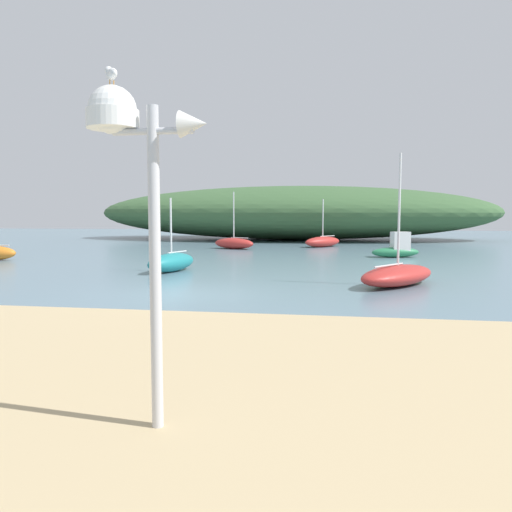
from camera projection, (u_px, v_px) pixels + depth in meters
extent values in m
plane|color=slate|center=(184.00, 294.00, 14.89)|extent=(120.00, 120.00, 0.00)
cube|color=tan|center=(16.00, 377.00, 7.00)|extent=(44.00, 9.00, 0.20)
ellipsoid|color=#3D6038|center=(293.00, 213.00, 46.57)|extent=(37.66, 14.36, 5.03)
cylinder|color=silver|center=(155.00, 270.00, 5.02)|extent=(0.12, 0.12, 3.31)
cylinder|color=silver|center=(153.00, 131.00, 4.90)|extent=(0.84, 0.07, 0.07)
cylinder|color=white|center=(113.00, 119.00, 4.95)|extent=(0.53, 0.53, 0.19)
sphere|color=white|center=(112.00, 110.00, 4.95)|extent=(0.49, 0.49, 0.49)
cone|color=silver|center=(194.00, 124.00, 4.83)|extent=(0.27, 0.27, 0.27)
cylinder|color=orange|center=(110.00, 82.00, 4.91)|extent=(0.01, 0.01, 0.05)
cylinder|color=orange|center=(114.00, 83.00, 4.93)|extent=(0.01, 0.01, 0.05)
ellipsoid|color=white|center=(112.00, 74.00, 4.92)|extent=(0.21, 0.22, 0.11)
ellipsoid|color=#9EA0A8|center=(112.00, 72.00, 4.91)|extent=(0.19, 0.20, 0.04)
sphere|color=white|center=(109.00, 70.00, 4.98)|extent=(0.08, 0.08, 0.08)
cone|color=gold|center=(107.00, 72.00, 5.03)|extent=(0.05, 0.05, 0.02)
ellipsoid|color=#B72D28|center=(398.00, 275.00, 16.58)|extent=(3.47, 4.00, 0.69)
cylinder|color=silver|center=(399.00, 213.00, 16.40)|extent=(0.08, 0.08, 3.95)
cylinder|color=silver|center=(389.00, 265.00, 16.14)|extent=(1.09, 1.45, 0.06)
ellipsoid|color=teal|center=(171.00, 262.00, 20.58)|extent=(1.81, 3.16, 0.78)
cylinder|color=silver|center=(171.00, 229.00, 20.46)|extent=(0.08, 0.08, 2.54)
cylinder|color=silver|center=(177.00, 252.00, 20.95)|extent=(0.43, 1.31, 0.06)
ellipsoid|color=#B72D28|center=(323.00, 242.00, 35.87)|extent=(3.12, 3.47, 0.76)
cylinder|color=silver|center=(323.00, 219.00, 35.73)|extent=(0.08, 0.08, 2.96)
cylinder|color=silver|center=(327.00, 236.00, 36.19)|extent=(1.06, 1.28, 0.06)
ellipsoid|color=#B72D28|center=(234.00, 243.00, 33.91)|extent=(3.32, 2.29, 0.76)
cylinder|color=silver|center=(234.00, 217.00, 33.75)|extent=(0.08, 0.08, 3.39)
cylinder|color=silver|center=(239.00, 238.00, 33.62)|extent=(1.31, 0.62, 0.06)
ellipsoid|color=#287A4C|center=(395.00, 252.00, 27.29)|extent=(2.84, 1.54, 0.58)
cube|color=silver|center=(400.00, 241.00, 27.27)|extent=(1.10, 0.89, 1.05)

